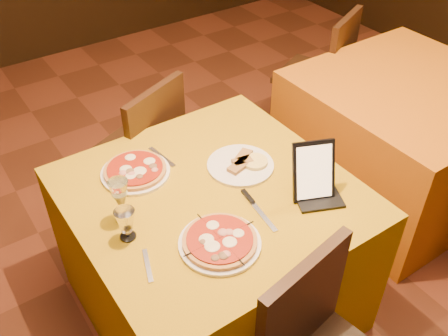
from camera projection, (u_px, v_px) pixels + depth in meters
floor at (284, 335)px, 2.36m from camera, size 6.00×7.00×0.01m
main_table at (212, 253)px, 2.26m from camera, size 1.10×1.10×0.75m
side_table at (400, 140)px, 2.95m from camera, size 1.10×1.10×0.75m
chair_main_far at (133, 153)px, 2.72m from camera, size 0.48×0.48×0.91m
chair_side_far at (312, 75)px, 3.40m from camera, size 0.49×0.49×0.91m
pizza_near at (220, 242)px, 1.79m from camera, size 0.30×0.30×0.03m
pizza_far at (135, 171)px, 2.10m from camera, size 0.29×0.29×0.03m
cutlet_dish at (240, 164)px, 2.14m from camera, size 0.29×0.29×0.03m
wine_glass at (121, 200)px, 1.84m from camera, size 0.09×0.09×0.19m
water_glass at (126, 224)px, 1.79m from camera, size 0.07×0.07×0.13m
tablet at (314, 171)px, 1.94m from camera, size 0.19×0.16×0.23m
knife at (259, 211)px, 1.93m from camera, size 0.05×0.25×0.01m
fork_near at (148, 265)px, 1.72m from camera, size 0.06×0.15×0.01m
fork_far at (162, 157)px, 2.20m from camera, size 0.04×0.18×0.01m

